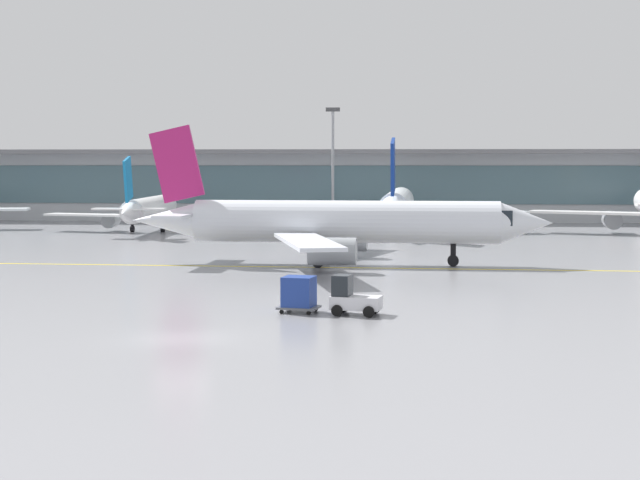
# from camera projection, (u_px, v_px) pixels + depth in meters

# --- Properties ---
(ground_plane) EXTENTS (400.00, 400.00, 0.00)m
(ground_plane) POSITION_uv_depth(u_px,v_px,m) (182.00, 339.00, 45.86)
(ground_plane) COLOR gray
(taxiway_centreline_stripe) EXTENTS (109.92, 5.06, 0.01)m
(taxiway_centreline_stripe) POSITION_uv_depth(u_px,v_px,m) (345.00, 268.00, 76.31)
(taxiway_centreline_stripe) COLOR yellow
(taxiway_centreline_stripe) RESTS_ON ground_plane
(terminal_concourse) EXTENTS (225.63, 11.00, 9.60)m
(terminal_concourse) POSITION_uv_depth(u_px,v_px,m) (322.00, 184.00, 136.89)
(terminal_concourse) COLOR #B2B7BC
(terminal_concourse) RESTS_ON ground_plane
(gate_airplane_2) EXTENTS (24.19, 25.97, 8.61)m
(gate_airplane_2) POSITION_uv_depth(u_px,v_px,m) (150.00, 209.00, 115.23)
(gate_airplane_2) COLOR white
(gate_airplane_2) RESTS_ON ground_plane
(gate_airplane_3) EXTENTS (29.39, 31.61, 10.48)m
(gate_airplane_3) POSITION_uv_depth(u_px,v_px,m) (397.00, 205.00, 113.86)
(gate_airplane_3) COLOR white
(gate_airplane_3) RESTS_ON ground_plane
(taxiing_regional_jet) EXTENTS (33.01, 30.69, 10.94)m
(taxiing_regional_jet) POSITION_uv_depth(u_px,v_px,m) (341.00, 223.00, 78.09)
(taxiing_regional_jet) COLOR silver
(taxiing_regional_jet) RESTS_ON ground_plane
(baggage_tug) EXTENTS (2.82, 2.04, 2.10)m
(baggage_tug) POSITION_uv_depth(u_px,v_px,m) (352.00, 298.00, 52.92)
(baggage_tug) COLOR silver
(baggage_tug) RESTS_ON ground_plane
(cargo_dolly_lead) EXTENTS (2.37, 1.98, 1.94)m
(cargo_dolly_lead) POSITION_uv_depth(u_px,v_px,m) (299.00, 293.00, 53.68)
(cargo_dolly_lead) COLOR #595B60
(cargo_dolly_lead) RESTS_ON ground_plane
(apron_light_mast_1) EXTENTS (1.80, 0.36, 14.85)m
(apron_light_mast_1) POSITION_uv_depth(u_px,v_px,m) (333.00, 161.00, 127.79)
(apron_light_mast_1) COLOR gray
(apron_light_mast_1) RESTS_ON ground_plane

